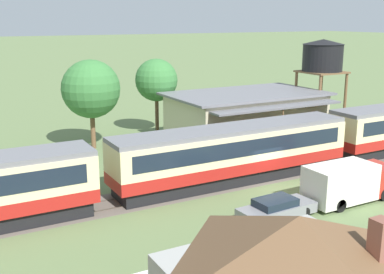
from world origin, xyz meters
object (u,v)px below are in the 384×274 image
(parked_car_grey, at_px, (276,209))
(yard_tree_0, at_px, (156,80))
(station_building, at_px, (246,116))
(passenger_train, at_px, (237,151))
(yard_tree_1, at_px, (91,89))
(delivery_truck_red, at_px, (349,182))
(water_tower, at_px, (323,57))

(parked_car_grey, distance_m, yard_tree_0, 23.10)
(station_building, distance_m, parked_car_grey, 18.57)
(passenger_train, xyz_separation_m, yard_tree_0, (1.17, 15.83, 3.10))
(station_building, height_order, parked_car_grey, station_building)
(passenger_train, height_order, yard_tree_0, yard_tree_0)
(yard_tree_1, bearing_deg, delivery_truck_red, -63.37)
(parked_car_grey, height_order, yard_tree_1, yard_tree_1)
(yard_tree_0, xyz_separation_m, yard_tree_1, (-7.30, -2.43, -0.05))
(station_building, relative_size, parked_car_grey, 3.02)
(delivery_truck_red, height_order, yard_tree_1, yard_tree_1)
(station_building, xyz_separation_m, delivery_truck_red, (-3.49, -16.15, -0.99))
(parked_car_grey, distance_m, delivery_truck_red, 5.68)
(water_tower, bearing_deg, passenger_train, -150.63)
(station_building, bearing_deg, yard_tree_1, 163.88)
(passenger_train, xyz_separation_m, yard_tree_1, (-6.13, 13.40, 3.05))
(water_tower, relative_size, yard_tree_0, 1.24)
(station_building, xyz_separation_m, parked_car_grey, (-9.13, -16.08, -1.67))
(passenger_train, bearing_deg, yard_tree_0, 85.77)
(water_tower, bearing_deg, yard_tree_0, 156.06)
(water_tower, xyz_separation_m, yard_tree_1, (-22.36, 4.26, -2.14))
(station_building, bearing_deg, delivery_truck_red, -102.19)
(parked_car_grey, height_order, yard_tree_0, yard_tree_0)
(water_tower, xyz_separation_m, delivery_truck_red, (-12.30, -15.81, -6.11))
(parked_car_grey, bearing_deg, station_building, 57.68)
(water_tower, distance_m, parked_car_grey, 24.81)
(water_tower, xyz_separation_m, yard_tree_0, (-15.07, 6.69, -2.09))
(station_building, xyz_separation_m, water_tower, (8.81, -0.34, 5.13))
(station_building, height_order, yard_tree_1, yard_tree_1)
(water_tower, distance_m, yard_tree_1, 22.87)
(parked_car_grey, height_order, delivery_truck_red, delivery_truck_red)
(delivery_truck_red, bearing_deg, yard_tree_1, 116.63)
(water_tower, relative_size, delivery_truck_red, 1.44)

